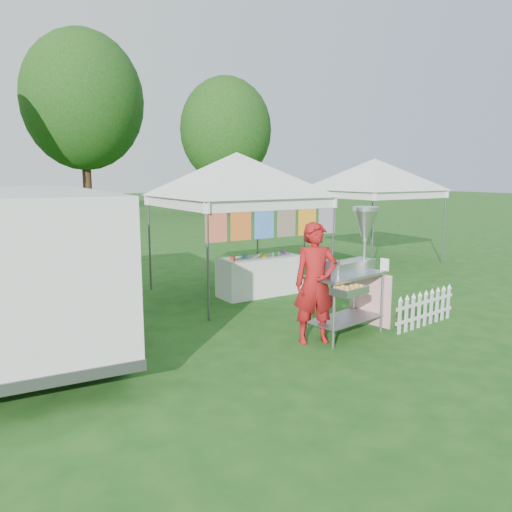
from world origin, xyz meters
TOP-DOWN VIEW (x-y plane):
  - ground at (0.00, 0.00)m, footprint 120.00×120.00m
  - canopy_main at (0.00, 3.49)m, footprint 4.24×4.24m
  - canopy_right at (5.50, 5.00)m, footprint 4.24×4.24m
  - tree_mid at (3.00, 28.00)m, footprint 7.60×7.60m
  - tree_right at (10.00, 22.00)m, footprint 5.60×5.60m
  - donut_cart at (0.26, 0.22)m, footprint 1.48×1.21m
  - vendor at (-0.56, 0.19)m, footprint 0.79×0.66m
  - cargo_van at (-4.30, 2.74)m, footprint 2.66×5.74m
  - picket_fence at (1.54, -0.18)m, footprint 1.61×0.20m
  - display_table at (0.38, 3.20)m, footprint 1.80×0.70m

SIDE VIEW (x-z plane):
  - ground at x=0.00m, z-range 0.00..0.00m
  - picket_fence at x=1.54m, z-range 0.01..0.57m
  - display_table at x=0.38m, z-range 0.00..0.82m
  - vendor at x=-0.56m, z-range 0.00..1.85m
  - donut_cart at x=0.26m, z-range 0.18..2.21m
  - cargo_van at x=-4.30m, z-range 0.09..2.41m
  - canopy_main at x=0.00m, z-range 1.26..4.71m
  - canopy_right at x=5.50m, z-range 1.27..4.72m
  - tree_right at x=10.00m, z-range 0.97..9.39m
  - tree_mid at x=3.00m, z-range 1.38..12.90m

